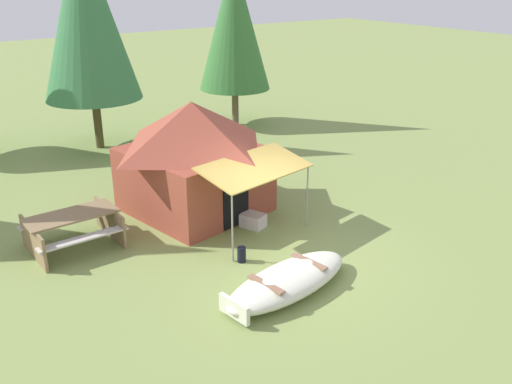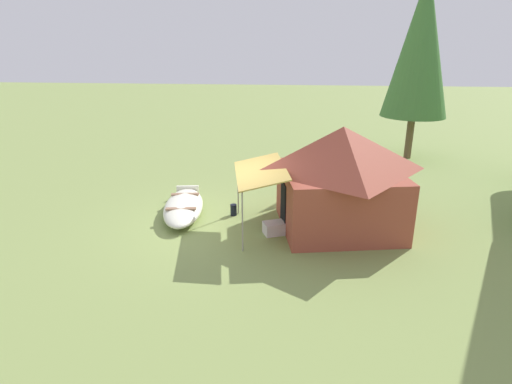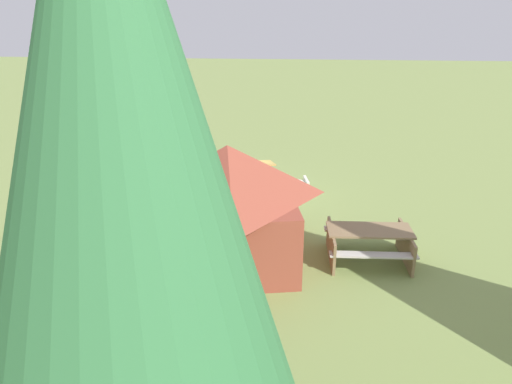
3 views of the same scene
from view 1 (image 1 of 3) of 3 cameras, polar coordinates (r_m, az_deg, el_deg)
The scene contains 8 objects.
ground_plane at distance 11.54m, azimuth 2.44°, elevation -6.39°, with size 80.00×80.00×0.00m, color #7F934D.
beached_rowboat at distance 10.21m, azimuth 3.24°, elevation -9.04°, with size 2.99×1.51×0.44m.
canvas_cabin_tent at distance 13.19m, azimuth -6.38°, elevation 3.73°, with size 3.46×4.58×2.65m.
picnic_table at distance 12.23m, azimuth -18.23°, elevation -3.35°, with size 1.89×1.56×0.75m.
cooler_box at distance 12.65m, azimuth -0.30°, elevation -2.90°, with size 0.52×0.40×0.31m, color silver.
fuel_can at distance 11.20m, azimuth -1.48°, elevation -6.40°, with size 0.18×0.18×0.32m, color black.
pine_tree_back_left at distance 18.21m, azimuth -16.98°, elevation 17.02°, with size 2.99×2.99×6.75m.
pine_tree_far_center at distance 20.33m, azimuth -2.26°, elevation 16.77°, with size 2.53×2.53×5.89m.
Camera 1 is at (-6.20, -8.03, 5.51)m, focal length 39.19 mm.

